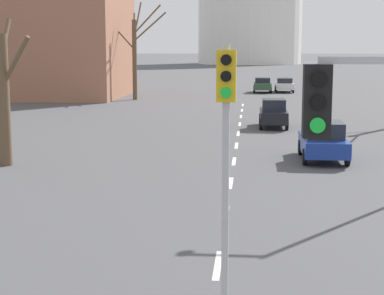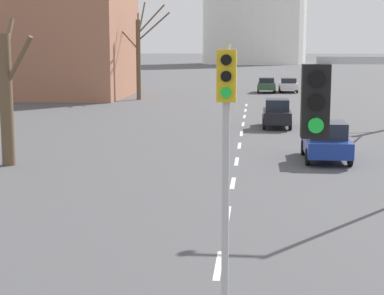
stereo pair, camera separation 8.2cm
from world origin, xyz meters
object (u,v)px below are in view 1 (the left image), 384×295
Objects in this scene: sedan_near_left at (262,85)px; sedan_mid_centre at (273,113)px; traffic_signal_centre_tall at (226,127)px; sedan_near_right at (323,141)px; sedan_far_left at (284,85)px.

sedan_mid_centre is (0.20, -29.91, 0.06)m from sedan_near_left.
traffic_signal_centre_tall reaches higher than sedan_mid_centre.
sedan_near_right is at bearing -87.22° from sedan_near_left.
sedan_mid_centre is at bearing 99.05° from sedan_near_right.
sedan_far_left is at bearing 86.07° from traffic_signal_centre_tall.
sedan_near_right is (3.66, 16.46, -2.65)m from traffic_signal_centre_tall.
sedan_far_left is (0.37, 42.19, -0.07)m from sedan_near_right.
sedan_near_right is 11.52m from sedan_mid_centre.
traffic_signal_centre_tall is 57.83m from sedan_near_left.
sedan_far_left is at bearing 85.95° from sedan_mid_centre.
sedan_near_right reaches higher than sedan_near_left.
sedan_near_left is at bearing 88.37° from traffic_signal_centre_tall.
sedan_mid_centre is at bearing -89.62° from sedan_near_left.
traffic_signal_centre_tall is 1.32× the size of sedan_near_left.
sedan_near_left is at bearing 90.38° from sedan_mid_centre.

